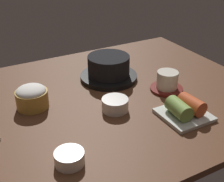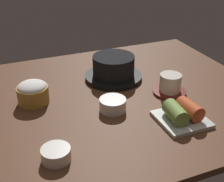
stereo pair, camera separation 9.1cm
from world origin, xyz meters
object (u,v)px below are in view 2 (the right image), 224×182
(stone_pot, at_px, (114,68))
(rice_bowl, at_px, (33,92))
(side_bowl_near, at_px, (56,154))
(tea_cup_with_saucer, at_px, (170,85))
(banchan_cup_center, at_px, (114,104))
(kimchi_plate, at_px, (182,114))

(stone_pot, xyz_separation_m, rice_bowl, (-0.28, -0.06, -0.00))
(side_bowl_near, bearing_deg, tea_cup_with_saucer, 23.42)
(banchan_cup_center, xyz_separation_m, kimchi_plate, (0.14, -0.12, 0.00))
(tea_cup_with_saucer, xyz_separation_m, side_bowl_near, (-0.40, -0.17, -0.01))
(banchan_cup_center, xyz_separation_m, side_bowl_near, (-0.20, -0.15, -0.00))
(tea_cup_with_saucer, distance_m, kimchi_plate, 0.16)
(tea_cup_with_saucer, bearing_deg, rice_bowl, 165.77)
(stone_pot, height_order, banchan_cup_center, stone_pot)
(rice_bowl, bearing_deg, stone_pot, 11.65)
(stone_pot, relative_size, side_bowl_near, 2.88)
(stone_pot, height_order, side_bowl_near, stone_pot)
(rice_bowl, bearing_deg, kimchi_plate, -35.56)
(side_bowl_near, bearing_deg, kimchi_plate, 4.22)
(tea_cup_with_saucer, xyz_separation_m, banchan_cup_center, (-0.20, -0.03, -0.01))
(stone_pot, xyz_separation_m, tea_cup_with_saucer, (0.12, -0.16, -0.01))
(banchan_cup_center, height_order, kimchi_plate, kimchi_plate)
(banchan_cup_center, bearing_deg, tea_cup_with_saucer, 7.70)
(stone_pot, bearing_deg, banchan_cup_center, -111.99)
(banchan_cup_center, bearing_deg, kimchi_plate, -39.73)
(stone_pot, bearing_deg, tea_cup_with_saucer, -52.35)
(stone_pot, relative_size, rice_bowl, 2.10)
(side_bowl_near, bearing_deg, banchan_cup_center, 36.00)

